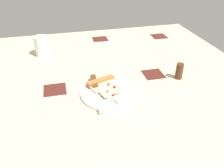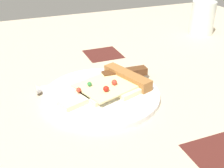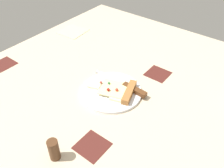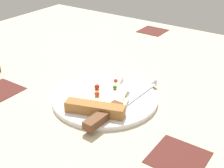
{
  "view_description": "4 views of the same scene",
  "coord_description": "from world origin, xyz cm",
  "views": [
    {
      "loc": [
        80.4,
        -18.64,
        51.51
      ],
      "look_at": [
        4.93,
        -0.31,
        2.35
      ],
      "focal_mm": 36.6,
      "sensor_mm": 36.0,
      "label": 1
    },
    {
      "loc": [
        24.89,
        45.07,
        29.4
      ],
      "look_at": [
        6.51,
        -0.53,
        3.36
      ],
      "focal_mm": 46.75,
      "sensor_mm": 36.0,
      "label": 2
    },
    {
      "loc": [
        -34.16,
        52.01,
        60.7
      ],
      "look_at": [
        8.36,
        -2.8,
        3.48
      ],
      "focal_mm": 38.89,
      "sensor_mm": 36.0,
      "label": 3
    },
    {
      "loc": [
        -39.83,
        -37.1,
        35.52
      ],
      "look_at": [
        10.02,
        -2.57,
        3.45
      ],
      "focal_mm": 50.46,
      "sensor_mm": 36.0,
      "label": 4
    }
  ],
  "objects": [
    {
      "name": "ground_plane",
      "position": [
        -0.01,
        0.02,
        -1.5
      ],
      "size": [
        133.16,
        133.16,
        3.0
      ],
      "color": "#C6B293",
      "rests_on": "ground"
    },
    {
      "name": "plate",
      "position": [
        8.18,
        -2.0,
        0.51
      ],
      "size": [
        23.05,
        23.05,
        1.02
      ],
      "primitive_type": "cylinder",
      "color": "silver",
      "rests_on": "ground_plane"
    },
    {
      "name": "pizza_slice",
      "position": [
        5.71,
        -2.84,
        1.81
      ],
      "size": [
        18.99,
        14.03,
        2.45
      ],
      "rotation": [
        0.0,
        0.0,
        5.04
      ],
      "color": "beige",
      "rests_on": "plate"
    },
    {
      "name": "knife",
      "position": [
        5.52,
        -7.07,
        1.62
      ],
      "size": [
        24.07,
        3.16,
        2.45
      ],
      "rotation": [
        0.0,
        0.0,
        4.67
      ],
      "color": "silver",
      "rests_on": "plate"
    }
  ]
}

